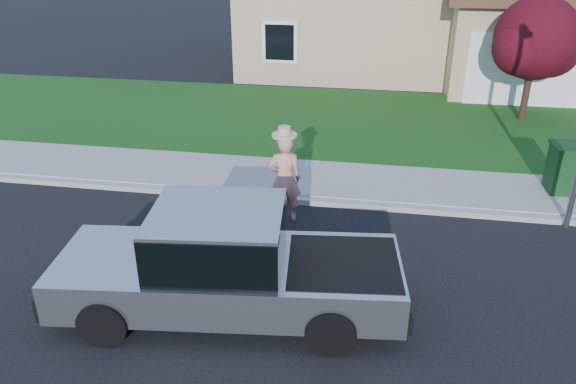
# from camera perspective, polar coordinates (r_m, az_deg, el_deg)

# --- Properties ---
(ground) EXTENTS (80.00, 80.00, 0.00)m
(ground) POSITION_cam_1_polar(r_m,az_deg,el_deg) (9.66, -1.39, -8.74)
(ground) COLOR black
(ground) RESTS_ON ground
(curb) EXTENTS (40.00, 0.20, 0.12)m
(curb) POSITION_cam_1_polar(r_m,az_deg,el_deg) (12.01, 5.95, -1.21)
(curb) COLOR gray
(curb) RESTS_ON ground
(sidewalk) EXTENTS (40.00, 2.00, 0.15)m
(sidewalk) POSITION_cam_1_polar(r_m,az_deg,el_deg) (13.00, 6.32, 0.99)
(sidewalk) COLOR gray
(sidewalk) RESTS_ON ground
(lawn) EXTENTS (40.00, 7.00, 0.10)m
(lawn) POSITION_cam_1_polar(r_m,az_deg,el_deg) (17.20, 7.37, 7.06)
(lawn) COLOR #134112
(lawn) RESTS_ON ground
(pickup_truck) EXTENTS (5.46, 2.36, 1.74)m
(pickup_truck) POSITION_cam_1_polar(r_m,az_deg,el_deg) (8.52, -6.23, -7.53)
(pickup_truck) COLOR black
(pickup_truck) RESTS_ON ground
(woman) EXTENTS (0.75, 0.59, 1.99)m
(woman) POSITION_cam_1_polar(r_m,az_deg,el_deg) (11.03, -0.35, 1.49)
(woman) COLOR #DF8F7A
(woman) RESTS_ON ground
(ornamental_tree) EXTENTS (2.62, 2.37, 3.60)m
(ornamental_tree) POSITION_cam_1_polar(r_m,az_deg,el_deg) (18.06, 23.97, 13.74)
(ornamental_tree) COLOR black
(ornamental_tree) RESTS_ON lawn
(trash_bin) EXTENTS (0.68, 0.77, 1.06)m
(trash_bin) POSITION_cam_1_polar(r_m,az_deg,el_deg) (13.53, 26.26, 2.23)
(trash_bin) COLOR #0E3513
(trash_bin) RESTS_ON sidewalk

